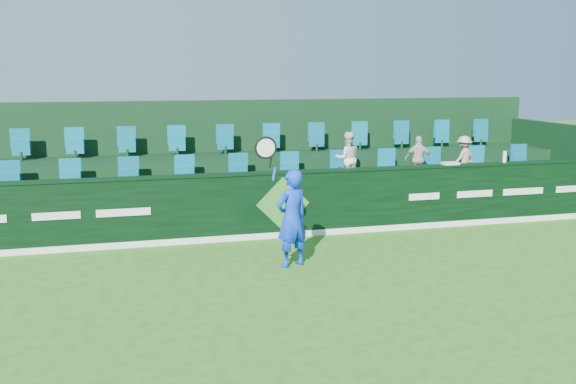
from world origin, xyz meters
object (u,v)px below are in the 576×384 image
object	(u,v)px
spectator_right	(464,158)
drinks_bottle	(505,157)
spectator_left	(347,159)
spectator_middle	(419,159)
tennis_player	(291,217)
towel	(450,163)

from	to	relation	value
spectator_right	drinks_bottle	world-z (taller)	spectator_right
spectator_right	spectator_left	bearing A→B (deg)	-24.45
spectator_middle	spectator_right	xyz separation A→B (m)	(1.16, 0.00, -0.01)
spectator_left	drinks_bottle	distance (m)	3.44
drinks_bottle	tennis_player	bearing A→B (deg)	-159.56
spectator_right	towel	xyz separation A→B (m)	(-0.96, -1.12, 0.06)
tennis_player	towel	size ratio (longest dim) A/B	6.70
spectator_left	towel	size ratio (longest dim) A/B	3.48
tennis_player	spectator_middle	bearing A→B (deg)	38.93
spectator_middle	spectator_right	bearing A→B (deg)	-160.80
spectator_right	towel	size ratio (longest dim) A/B	3.01
tennis_player	spectator_middle	size ratio (longest dim) A/B	2.17
tennis_player	spectator_left	size ratio (longest dim) A/B	1.92
tennis_player	drinks_bottle	xyz separation A→B (m)	(5.38, 2.00, 0.61)
spectator_left	spectator_right	world-z (taller)	spectator_left
spectator_left	towel	bearing A→B (deg)	154.46
towel	drinks_bottle	world-z (taller)	drinks_bottle
spectator_left	drinks_bottle	xyz separation A→B (m)	(3.25, -1.12, 0.08)
spectator_left	tennis_player	bearing A→B (deg)	60.23
towel	drinks_bottle	distance (m)	1.32
tennis_player	spectator_left	bearing A→B (deg)	55.74
spectator_right	drinks_bottle	xyz separation A→B (m)	(0.35, -1.12, 0.16)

